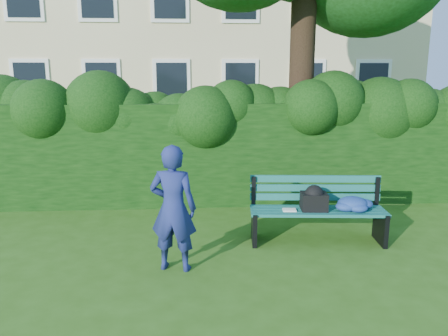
{
  "coord_description": "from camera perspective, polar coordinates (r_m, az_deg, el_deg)",
  "views": [
    {
      "loc": [
        -0.42,
        -5.62,
        2.3
      ],
      "look_at": [
        0.0,
        0.6,
        0.95
      ],
      "focal_mm": 35.0,
      "sensor_mm": 36.0,
      "label": 1
    }
  ],
  "objects": [
    {
      "name": "ground",
      "position": [
        6.09,
        0.38,
        -9.98
      ],
      "size": [
        80.0,
        80.0,
        0.0
      ],
      "primitive_type": "plane",
      "color": "#2E5614",
      "rests_on": "ground"
    },
    {
      "name": "hedge",
      "position": [
        7.96,
        -0.77,
        2.08
      ],
      "size": [
        10.0,
        1.0,
        1.8
      ],
      "color": "black",
      "rests_on": "ground"
    },
    {
      "name": "park_bench",
      "position": [
        6.22,
        13.08,
        -4.96
      ],
      "size": [
        1.89,
        0.71,
        0.89
      ],
      "rotation": [
        0.0,
        0.0,
        -0.08
      ],
      "color": "#0F4D4C",
      "rests_on": "ground"
    },
    {
      "name": "man_reading",
      "position": [
        5.16,
        -6.65,
        -5.26
      ],
      "size": [
        0.62,
        0.47,
        1.52
      ],
      "primitive_type": "imported",
      "rotation": [
        0.0,
        0.0,
        2.93
      ],
      "color": "navy",
      "rests_on": "ground"
    }
  ]
}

